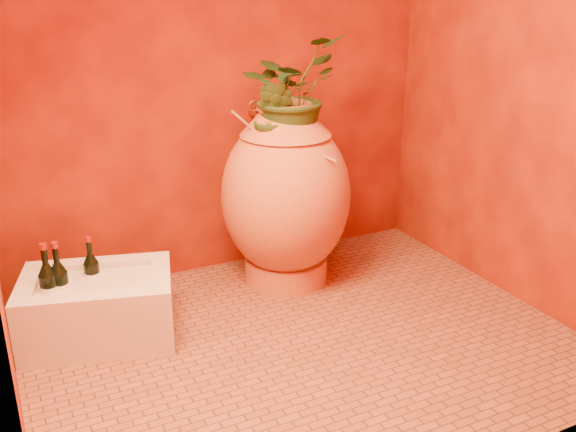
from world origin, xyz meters
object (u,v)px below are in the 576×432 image
wine_bottle_b (60,286)px  wine_bottle_c (92,275)px  wine_bottle_a (49,289)px  stone_basin (98,308)px  wall_tap (256,114)px  amphora (286,195)px

wine_bottle_b → wine_bottle_c: (0.16, 0.08, -0.01)m
wine_bottle_a → wine_bottle_c: size_ratio=1.12×
stone_basin → wine_bottle_a: (-0.20, 0.01, 0.15)m
wine_bottle_c → wall_tap: bearing=18.8°
stone_basin → wine_bottle_c: wine_bottle_c is taller
wine_bottle_b → wine_bottle_c: bearing=25.7°
amphora → wine_bottle_a: 1.31m
wall_tap → wine_bottle_c: bearing=-161.2°
wine_bottle_a → wall_tap: size_ratio=2.17×
wine_bottle_a → wall_tap: bearing=19.4°
wine_bottle_b → wall_tap: size_ratio=2.13×
stone_basin → wine_bottle_c: 0.16m
amphora → wall_tap: bearing=101.7°
wine_bottle_c → wall_tap: size_ratio=1.94×
wine_bottle_a → wine_bottle_b: bearing=10.2°
stone_basin → wine_bottle_c: bearing=88.0°
amphora → stone_basin: (-1.08, -0.17, -0.35)m
wine_bottle_b → wall_tap: wall_tap is taller
wine_bottle_c → wall_tap: 1.25m
stone_basin → wall_tap: (1.02, 0.44, 0.76)m
stone_basin → wine_bottle_b: size_ratio=2.33×
wine_bottle_a → wine_bottle_c: (0.21, 0.08, -0.01)m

